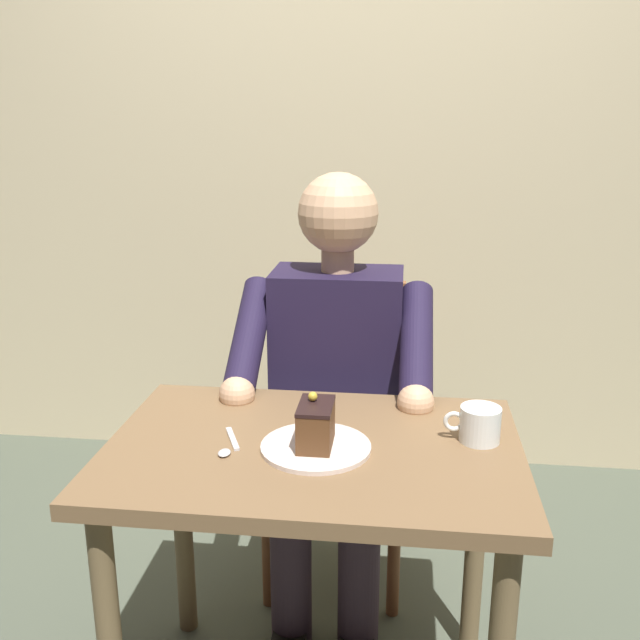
% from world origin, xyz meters
% --- Properties ---
extents(cafe_rear_panel, '(6.40, 0.12, 3.00)m').
position_xyz_m(cafe_rear_panel, '(0.00, -1.40, 1.50)').
color(cafe_rear_panel, beige).
rests_on(cafe_rear_panel, ground).
extents(dining_table, '(0.89, 0.60, 0.70)m').
position_xyz_m(dining_table, '(0.00, 0.00, 0.59)').
color(dining_table, brown).
rests_on(dining_table, ground).
extents(chair, '(0.42, 0.42, 0.89)m').
position_xyz_m(chair, '(0.00, -0.62, 0.49)').
color(chair, brown).
rests_on(chair, ground).
extents(seated_person, '(0.53, 0.58, 1.24)m').
position_xyz_m(seated_person, '(0.00, -0.45, 0.65)').
color(seated_person, '#201834').
rests_on(seated_person, ground).
extents(dessert_plate, '(0.23, 0.23, 0.01)m').
position_xyz_m(dessert_plate, '(-0.01, 0.02, 0.71)').
color(dessert_plate, silver).
rests_on(dessert_plate, dining_table).
extents(cake_slice, '(0.07, 0.12, 0.11)m').
position_xyz_m(cake_slice, '(-0.01, 0.02, 0.76)').
color(cake_slice, brown).
rests_on(cake_slice, dessert_plate).
extents(coffee_cup, '(0.12, 0.09, 0.08)m').
position_xyz_m(coffee_cup, '(-0.35, -0.06, 0.74)').
color(coffee_cup, white).
rests_on(coffee_cup, dining_table).
extents(dessert_spoon, '(0.05, 0.14, 0.01)m').
position_xyz_m(dessert_spoon, '(0.18, 0.04, 0.70)').
color(dessert_spoon, silver).
rests_on(dessert_spoon, dining_table).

